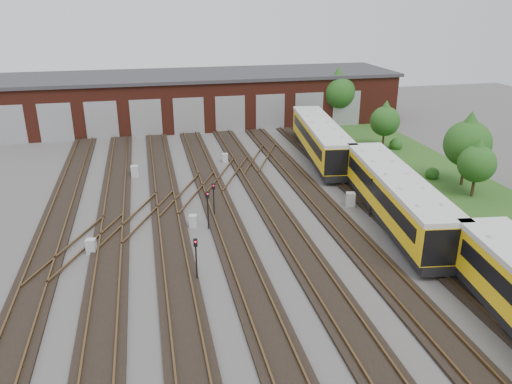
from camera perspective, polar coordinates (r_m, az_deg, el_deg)
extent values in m
plane|color=#484543|center=(30.10, 2.77, -9.38)|extent=(120.00, 120.00, 0.00)
cube|color=black|center=(30.01, -24.55, -11.42)|extent=(2.40, 70.00, 0.18)
cube|color=brown|center=(30.10, -25.95, -11.20)|extent=(0.10, 70.00, 0.15)
cube|color=brown|center=(29.77, -23.23, -11.10)|extent=(0.10, 70.00, 0.15)
cube|color=black|center=(29.35, -16.79, -11.04)|extent=(2.40, 70.00, 0.18)
cube|color=brown|center=(29.35, -18.24, -10.85)|extent=(0.10, 70.00, 0.15)
cube|color=brown|center=(29.20, -15.40, -10.68)|extent=(0.10, 70.00, 0.15)
cube|color=black|center=(29.23, -8.84, -10.45)|extent=(2.40, 70.00, 0.18)
cube|color=brown|center=(29.12, -10.29, -10.29)|extent=(0.10, 70.00, 0.15)
cube|color=brown|center=(29.18, -7.44, -10.05)|extent=(0.10, 70.00, 0.15)
cube|color=black|center=(29.65, -1.01, -9.67)|extent=(2.40, 70.00, 0.18)
cube|color=brown|center=(29.45, -2.40, -9.55)|extent=(0.10, 70.00, 0.15)
cube|color=brown|center=(29.70, 0.36, -9.24)|extent=(0.10, 70.00, 0.15)
cube|color=black|center=(30.59, 6.43, -8.76)|extent=(2.40, 70.00, 0.18)
cube|color=brown|center=(30.30, 5.14, -8.66)|extent=(0.10, 70.00, 0.15)
cube|color=brown|center=(30.73, 7.72, -8.33)|extent=(0.10, 70.00, 0.15)
cube|color=black|center=(32.01, 13.28, -7.79)|extent=(2.40, 70.00, 0.18)
cube|color=brown|center=(31.64, 12.13, -7.71)|extent=(0.10, 70.00, 0.15)
cube|color=brown|center=(32.23, 14.47, -7.36)|extent=(0.10, 70.00, 0.15)
cube|color=black|center=(33.84, 19.45, -6.82)|extent=(2.40, 70.00, 0.18)
cube|color=brown|center=(33.41, 18.43, -6.74)|extent=(0.10, 70.00, 0.15)
cube|color=brown|center=(34.14, 20.51, -6.41)|extent=(0.10, 70.00, 0.15)
cube|color=black|center=(36.03, 24.90, -5.89)|extent=(2.40, 70.00, 0.18)
cube|color=brown|center=(35.54, 24.02, -5.82)|extent=(0.10, 70.00, 0.15)
cube|color=brown|center=(36.38, 25.85, -5.50)|extent=(0.10, 70.00, 0.15)
cube|color=brown|center=(38.04, -13.04, -2.65)|extent=(5.40, 9.62, 0.15)
cube|color=brown|center=(41.84, -7.62, -0.03)|extent=(5.40, 9.62, 0.15)
cube|color=brown|center=(46.03, -3.15, 2.13)|extent=(5.40, 9.62, 0.15)
cube|color=brown|center=(34.74, -19.60, -5.78)|extent=(5.40, 9.62, 0.15)
cube|color=brown|center=(50.51, 0.56, 3.92)|extent=(5.40, 9.62, 0.15)
cube|color=#542015|center=(66.45, -6.48, 10.47)|extent=(50.00, 12.00, 6.00)
cube|color=#333336|center=(65.94, -6.60, 13.16)|extent=(51.00, 12.50, 0.40)
cube|color=gray|center=(62.15, -26.48, 6.87)|extent=(3.60, 0.12, 4.40)
cube|color=gray|center=(61.14, -21.91, 7.36)|extent=(3.60, 0.12, 4.40)
cube|color=gray|center=(60.53, -17.22, 7.82)|extent=(3.60, 0.12, 4.40)
cube|color=gray|center=(60.33, -12.45, 8.23)|extent=(3.60, 0.12, 4.40)
cube|color=gray|center=(60.55, -7.68, 8.58)|extent=(3.60, 0.12, 4.40)
cube|color=gray|center=(61.17, -2.96, 8.87)|extent=(3.60, 0.12, 4.40)
cube|color=gray|center=(62.19, 1.64, 9.10)|extent=(3.60, 0.12, 4.40)
cube|color=gray|center=(63.59, 6.07, 9.26)|extent=(3.60, 0.12, 4.40)
cube|color=gray|center=(65.34, 10.28, 9.36)|extent=(3.60, 0.12, 4.40)
cube|color=#294D19|center=(46.20, 22.62, 0.23)|extent=(8.00, 55.00, 0.05)
cube|color=black|center=(37.68, 15.44, -2.45)|extent=(4.67, 16.64, 0.66)
cube|color=yellow|center=(37.11, 15.67, -0.28)|extent=(5.00, 16.69, 2.41)
cube|color=silver|center=(36.65, 15.88, 1.71)|extent=(5.11, 16.70, 0.33)
cube|color=black|center=(36.53, 13.58, 0.04)|extent=(1.98, 14.36, 0.93)
cube|color=black|center=(37.55, 17.78, 0.18)|extent=(1.98, 14.36, 0.93)
cube|color=black|center=(51.40, 7.29, 4.53)|extent=(4.67, 16.64, 0.66)
cube|color=yellow|center=(50.99, 7.37, 6.18)|extent=(5.00, 16.69, 2.41)
cube|color=silver|center=(50.65, 7.44, 7.68)|extent=(5.11, 16.70, 0.33)
cube|color=black|center=(50.63, 5.77, 6.46)|extent=(1.98, 14.36, 0.93)
cube|color=black|center=(51.24, 8.97, 6.49)|extent=(1.98, 14.36, 0.93)
cylinder|color=black|center=(29.08, -6.82, -8.15)|extent=(0.09, 0.09, 2.25)
cube|color=black|center=(28.44, -6.94, -5.77)|extent=(0.25, 0.16, 0.47)
sphere|color=#FF0E32|center=(28.31, -6.93, -5.68)|extent=(0.11, 0.11, 0.11)
cylinder|color=black|center=(37.29, -4.83, -1.26)|extent=(0.09, 0.09, 2.18)
cube|color=black|center=(36.80, -4.90, 0.64)|extent=(0.24, 0.14, 0.47)
sphere|color=#FF0E32|center=(36.68, -4.88, 0.73)|extent=(0.11, 0.11, 0.11)
cylinder|color=black|center=(35.27, -5.50, -2.47)|extent=(0.10, 0.10, 2.37)
cube|color=black|center=(34.72, -5.58, -0.31)|extent=(0.25, 0.17, 0.48)
sphere|color=#FF0E32|center=(34.60, -5.57, -0.22)|extent=(0.12, 0.12, 0.12)
cylinder|color=black|center=(37.97, 13.02, -0.99)|extent=(0.09, 0.09, 2.59)
cube|color=black|center=(37.43, 13.21, 1.16)|extent=(0.24, 0.16, 0.45)
sphere|color=#FF0E32|center=(37.32, 13.28, 1.25)|extent=(0.11, 0.11, 0.11)
cube|color=#AFB3B5|center=(33.84, -18.32, -5.90)|extent=(0.68, 0.61, 0.99)
cube|color=#AFB3B5|center=(46.90, -13.68, 2.29)|extent=(0.68, 0.57, 1.10)
cube|color=#AFB3B5|center=(35.96, -7.20, -3.33)|extent=(0.64, 0.57, 0.92)
cube|color=#AFB3B5|center=(49.98, -3.56, 3.92)|extent=(0.55, 0.47, 0.89)
cube|color=#AFB3B5|center=(39.85, 10.74, -0.85)|extent=(0.80, 0.71, 1.14)
cylinder|color=#382819|center=(66.15, 9.15, 8.64)|extent=(0.25, 0.25, 2.29)
sphere|color=#1C4513|center=(65.56, 9.31, 11.24)|extent=(4.45, 4.45, 4.45)
cone|color=#1C4513|center=(65.31, 9.39, 12.61)|extent=(3.81, 3.81, 3.18)
cylinder|color=#382819|center=(56.28, 14.32, 5.68)|extent=(0.22, 0.22, 1.64)
sphere|color=#1C4513|center=(55.76, 14.53, 7.84)|extent=(3.18, 3.18, 3.18)
cone|color=#1C4513|center=(55.52, 14.64, 8.97)|extent=(2.73, 2.73, 2.27)
cylinder|color=#382819|center=(47.05, 22.55, 1.90)|extent=(0.25, 0.25, 2.05)
sphere|color=#1C4513|center=(46.29, 23.02, 5.09)|extent=(3.98, 3.98, 3.98)
cone|color=#1C4513|center=(45.96, 23.28, 6.78)|extent=(3.41, 3.41, 2.84)
cylinder|color=#382819|center=(44.71, 23.53, 0.45)|extent=(0.24, 0.24, 1.56)
sphere|color=#1C4513|center=(44.07, 23.93, 2.97)|extent=(3.03, 3.03, 3.03)
cone|color=#1C4513|center=(43.78, 24.14, 4.31)|extent=(2.60, 2.60, 2.16)
sphere|color=#1C4513|center=(47.97, 19.52, 2.15)|extent=(1.21, 1.21, 1.21)
sphere|color=#1C4513|center=(56.35, 15.71, 5.44)|extent=(1.40, 1.40, 1.40)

